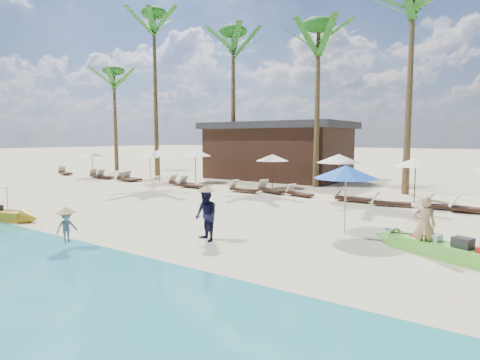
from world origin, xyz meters
The scene contains 34 objects.
ground centered at (0.00, 0.00, 0.00)m, with size 240.00×240.00×0.00m, color beige.
wet_sand_strip centered at (0.00, -5.00, 0.00)m, with size 240.00×4.50×0.01m, color tan.
green_canoe centered at (5.83, 1.89, 0.21)m, with size 4.75×2.22×0.64m.
tourist centered at (5.25, 1.97, 0.80)m, with size 0.58×0.38×1.60m, color tan.
vendor_green centered at (-0.46, -0.26, 0.79)m, with size 0.77×0.60×1.59m, color #131635.
vendor_yellow centered at (-3.14, -3.18, 0.63)m, with size 0.58×0.34×0.90m, color gray.
blue_umbrella centered at (2.67, 3.03, 2.03)m, with size 2.09×2.09×2.24m.
resort_parasol_0 centered at (-21.01, 10.25, 1.83)m, with size 1.97×1.97×2.03m.
lounger_0_left centered at (-24.34, 9.88, 0.22)m, with size 2.03×1.03×0.66m.
lounger_0_right centered at (-19.94, 9.82, 0.20)m, with size 1.83×0.95×0.60m.
resort_parasol_1 centered at (-16.00, 11.83, 1.82)m, with size 1.96×1.96×2.02m.
lounger_1_left centered at (-18.78, 9.74, 0.20)m, with size 1.83×0.81×0.60m.
lounger_1_right centered at (-15.97, 9.43, 0.20)m, with size 1.74×0.56×0.59m.
resort_parasol_2 centered at (-13.68, 10.58, 2.09)m, with size 2.25×2.25×2.32m.
lounger_2_left centered at (-15.97, 9.99, 0.20)m, with size 1.87×0.82×0.61m.
resort_parasol_3 centered at (-11.20, 11.61, 2.09)m, with size 2.25×2.25×2.31m.
lounger_3_left centered at (-10.97, 9.77, 0.21)m, with size 1.85×0.57×0.63m.
lounger_3_right centered at (-9.56, 9.30, 0.22)m, with size 1.97×0.61×0.67m.
resort_parasol_4 centered at (-5.19, 11.90, 1.92)m, with size 2.06×2.06×2.12m.
lounger_4_left centered at (-5.76, 9.44, 0.21)m, with size 1.84×0.61×0.62m.
lounger_4_right centered at (-4.29, 10.07, 0.21)m, with size 1.97×1.19×0.64m.
resort_parasol_5 centered at (-0.27, 10.12, 2.08)m, with size 2.24×2.24×2.30m.
lounger_5_left centered at (-2.37, 9.83, 0.19)m, with size 1.72×0.95×0.56m.
resort_parasol_6 centered at (3.23, 10.93, 1.97)m, with size 2.12×2.12×2.18m.
lounger_6_left centered at (0.57, 9.61, 0.20)m, with size 1.81×0.61×0.61m.
lounger_6_right centered at (2.47, 9.35, 0.20)m, with size 1.79×0.88×0.58m.
lounger_7_left centered at (4.72, 9.73, 0.20)m, with size 1.83×0.76×0.60m.
lounger_7_right centered at (5.78, 9.49, 0.22)m, with size 2.03×0.85×0.67m.
palm_0 centered at (-24.62, 15.48, 8.11)m, with size 2.08×2.08×9.90m.
palm_1 centered at (-17.59, 14.06, 10.82)m, with size 2.08×2.08×13.60m.
palm_2 centered at (-10.45, 15.08, 9.18)m, with size 2.08×2.08×11.33m.
palm_3 centered at (-3.36, 14.27, 8.58)m, with size 2.08×2.08×10.52m.
palm_4 centered at (2.15, 14.01, 9.45)m, with size 2.08×2.08×11.70m.
pavilion_west centered at (-8.00, 17.50, 2.19)m, with size 10.80×6.60×4.30m.
Camera 1 is at (7.19, -9.51, 3.12)m, focal length 30.00 mm.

